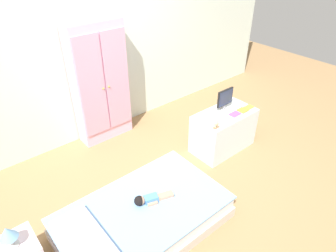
% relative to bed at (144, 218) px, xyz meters
% --- Properties ---
extents(ground_plane, '(10.00, 10.00, 0.02)m').
position_rel_bed_xyz_m(ground_plane, '(0.64, 0.23, -0.14)').
color(ground_plane, '#99754C').
extents(back_wall, '(6.40, 0.05, 2.70)m').
position_rel_bed_xyz_m(back_wall, '(0.64, 1.81, 1.22)').
color(back_wall, silver).
rests_on(back_wall, ground_plane).
extents(bed, '(1.57, 0.96, 0.27)m').
position_rel_bed_xyz_m(bed, '(0.00, 0.00, 0.00)').
color(bed, beige).
rests_on(bed, ground_plane).
extents(pillow, '(0.32, 0.69, 0.05)m').
position_rel_bed_xyz_m(pillow, '(-0.59, -0.00, 0.17)').
color(pillow, silver).
rests_on(pillow, bed).
extents(doll, '(0.38, 0.19, 0.10)m').
position_rel_bed_xyz_m(doll, '(0.07, 0.03, 0.18)').
color(doll, '#4C84C6').
rests_on(doll, bed).
extents(table_lamp, '(0.13, 0.13, 0.21)m').
position_rel_bed_xyz_m(table_lamp, '(-1.05, 0.23, 0.41)').
color(table_lamp, '#B7B2AD').
rests_on(table_lamp, nightstand).
extents(wardrobe, '(0.70, 0.30, 1.59)m').
position_rel_bed_xyz_m(wardrobe, '(0.53, 1.63, 0.66)').
color(wardrobe, '#EFADCC').
rests_on(wardrobe, ground_plane).
extents(tv_stand, '(0.81, 0.44, 0.53)m').
position_rel_bed_xyz_m(tv_stand, '(1.56, 0.38, 0.13)').
color(tv_stand, silver).
rests_on(tv_stand, ground_plane).
extents(tv_monitor, '(0.26, 0.10, 0.28)m').
position_rel_bed_xyz_m(tv_monitor, '(1.61, 0.46, 0.56)').
color(tv_monitor, '#99999E').
rests_on(tv_monitor, tv_stand).
extents(rocking_horse_toy, '(0.08, 0.04, 0.10)m').
position_rel_bed_xyz_m(rocking_horse_toy, '(1.23, 0.23, 0.44)').
color(rocking_horse_toy, '#8E6642').
rests_on(rocking_horse_toy, tv_stand).
extents(book_purple, '(0.14, 0.09, 0.02)m').
position_rel_bed_xyz_m(book_purple, '(1.62, 0.28, 0.41)').
color(book_purple, '#8E51B2').
rests_on(book_purple, tv_stand).
extents(book_orange, '(0.11, 0.11, 0.01)m').
position_rel_bed_xyz_m(book_orange, '(1.77, 0.28, 0.40)').
color(book_orange, orange).
rests_on(book_orange, tv_stand).
extents(book_yellow, '(0.12, 0.09, 0.01)m').
position_rel_bed_xyz_m(book_yellow, '(1.89, 0.28, 0.40)').
color(book_yellow, gold).
rests_on(book_yellow, tv_stand).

